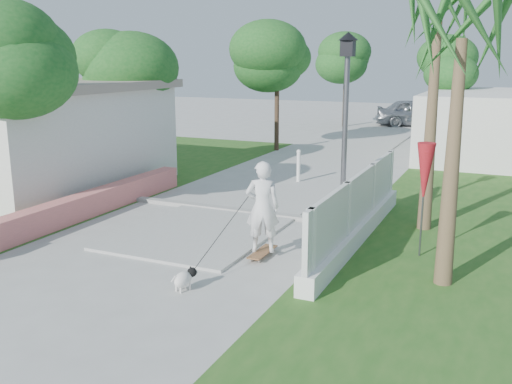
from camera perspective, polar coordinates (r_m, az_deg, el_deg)
The scene contains 21 objects.
ground at distance 10.01m, azimuth -17.31°, elevation -10.25°, with size 90.00×90.00×0.00m, color #B7B7B2.
path_strip at distance 27.77m, azimuth 10.98°, elevation 4.97°, with size 3.20×36.00×0.06m, color #B7B7B2.
curb at distance 14.73m, azimuth -1.83°, elevation -1.88°, with size 6.50×0.25×0.10m, color #999993.
grass_left at distance 20.23m, azimuth -17.37°, elevation 1.53°, with size 8.00×20.00×0.01m, color #275A1C.
pink_wall at distance 14.52m, azimuth -18.00°, elevation -1.70°, with size 0.45×8.20×0.80m.
house_left at distance 19.28m, azimuth -23.88°, elevation 5.38°, with size 8.40×7.40×3.23m.
lattice_fence at distance 12.57m, azimuth 10.19°, elevation -2.41°, with size 0.35×7.00×1.50m.
building_right at distance 24.91m, azimuth 23.61°, elevation 6.14°, with size 6.00×8.00×2.60m, color silver.
street_lamp at distance 12.81m, azimuth 8.90°, elevation 6.52°, with size 0.44×0.44×4.44m.
bollard at distance 18.14m, azimuth 4.28°, elevation 2.68°, with size 0.14×0.14×1.09m.
patio_umbrella at distance 11.58m, azimuth 16.53°, elevation 1.72°, with size 0.36×0.36×2.30m.
tree_left_near at distance 14.51m, azimuth -24.08°, elevation 11.84°, with size 3.60×3.60×5.28m.
tree_left_mid at distance 19.26m, azimuth -13.66°, elevation 11.68°, with size 3.20×3.20×4.85m.
tree_path_left at distance 24.56m, azimuth 2.16°, elevation 13.03°, with size 3.40×3.40×5.23m.
tree_path_right at distance 26.93m, azimuth 18.11°, elevation 11.73°, with size 3.00×3.00×4.79m.
tree_path_far at distance 33.98m, azimuth 9.00°, elevation 12.92°, with size 3.20×3.20×5.17m.
palm_far at distance 13.39m, azimuth 17.70°, elevation 15.18°, with size 1.80×1.80×5.30m.
palm_near at distance 10.01m, azimuth 19.80°, elevation 12.87°, with size 1.80×1.80×4.70m.
skateboarder at distance 10.92m, azimuth -1.36°, elevation -2.65°, with size 0.95×2.42×1.95m.
dog at distance 9.94m, azimuth -7.16°, elevation -8.57°, with size 0.38×0.54×0.39m.
parked_car at distance 34.74m, azimuth 15.87°, elevation 7.62°, with size 1.92×4.77×1.63m, color #A7A9AF.
Camera 1 is at (6.26, -6.78, 3.88)m, focal length 40.00 mm.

